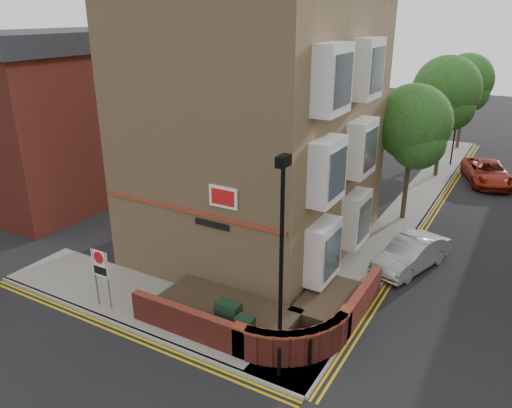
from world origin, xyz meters
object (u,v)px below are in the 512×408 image
object	(u,v)px
utility_cabinet_large	(228,319)
zone_sign	(100,268)
silver_car_near	(411,254)
lamppost	(281,261)

from	to	relation	value
utility_cabinet_large	zone_sign	world-z (taller)	zone_sign
utility_cabinet_large	silver_car_near	bearing A→B (deg)	63.06
lamppost	utility_cabinet_large	bearing A→B (deg)	176.99
zone_sign	silver_car_near	distance (m)	12.12
zone_sign	silver_car_near	bearing A→B (deg)	44.59
utility_cabinet_large	silver_car_near	xyz separation A→B (m)	(3.90, 7.67, -0.06)
zone_sign	silver_car_near	size ratio (longest dim) A/B	0.55
zone_sign	silver_car_near	world-z (taller)	zone_sign
zone_sign	utility_cabinet_large	bearing A→B (deg)	9.69
lamppost	zone_sign	world-z (taller)	lamppost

